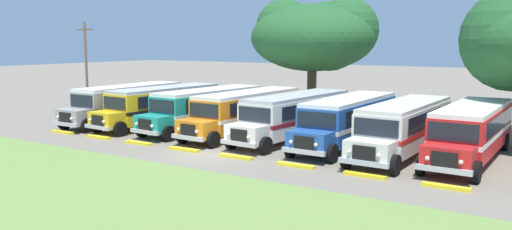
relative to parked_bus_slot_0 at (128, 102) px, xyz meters
The scene contains 20 objects.
ground_plane 13.66m from the parked_bus_slot_0, 24.97° to the right, with size 220.00×220.00×0.00m, color slate.
foreground_grass_strip 19.22m from the parked_bus_slot_0, 50.05° to the right, with size 80.00×11.65×0.01m, color olive.
parked_bus_slot_0 is the anchor object (origin of this frame).
parked_bus_slot_1 3.34m from the parked_bus_slot_0, ahead, with size 3.36×10.94×2.82m.
parked_bus_slot_2 7.20m from the parked_bus_slot_0, ahead, with size 3.41×10.95×2.82m.
parked_bus_slot_3 10.54m from the parked_bus_slot_0, ahead, with size 3.13×10.90×2.82m.
parked_bus_slot_4 14.16m from the parked_bus_slot_0, ahead, with size 3.42×10.95×2.82m.
parked_bus_slot_5 17.70m from the parked_bus_slot_0, ahead, with size 2.78×10.85×2.82m.
parked_bus_slot_6 21.24m from the parked_bus_slot_0, ahead, with size 2.97×10.88×2.82m.
parked_bus_slot_7 24.60m from the parked_bus_slot_0, ahead, with size 2.91×10.87×2.82m.
curb_wheelstop_0 6.05m from the parked_bus_slot_0, 91.39° to the right, with size 2.00×0.36×0.15m, color yellow.
curb_wheelstop_1 6.95m from the parked_bus_slot_0, 59.80° to the right, with size 2.00×0.36×0.15m, color yellow.
curb_wheelstop_2 9.23m from the parked_bus_slot_0, 40.08° to the right, with size 2.00×0.36×0.15m, color yellow.
curb_wheelstop_3 12.14m from the parked_bus_slot_0, 29.13° to the right, with size 2.00×0.36×0.15m, color yellow.
curb_wheelstop_4 15.32m from the parked_bus_slot_0, 22.61° to the right, with size 2.00×0.36×0.15m, color yellow.
curb_wheelstop_5 18.64m from the parked_bus_slot_0, 18.39° to the right, with size 2.00×0.36×0.15m, color yellow.
curb_wheelstop_6 22.03m from the parked_bus_slot_0, 15.47° to the right, with size 2.00×0.36×0.15m, color yellow.
curb_wheelstop_7 25.47m from the parked_bus_slot_0, 13.33° to the right, with size 2.00×0.36×0.15m, color yellow.
broad_shade_tree 16.06m from the parked_bus_slot_0, 44.22° to the left, with size 10.03×11.02×9.63m.
utility_pole 5.37m from the parked_bus_slot_0, behind, with size 1.80×0.20×7.70m.
Camera 1 is at (16.71, -21.96, 6.07)m, focal length 35.85 mm.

